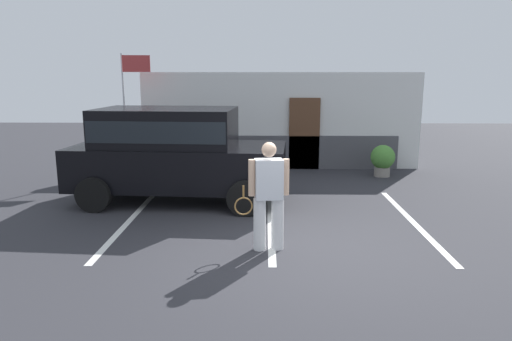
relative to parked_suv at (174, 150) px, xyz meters
The scene contains 9 objects.
ground_plane 3.98m from the parked_suv, 49.93° to the right, with size 40.00×40.00×0.00m, color #2D2D33.
parking_stripe_0 1.92m from the parked_suv, 113.72° to the right, with size 0.12×4.40×0.01m, color silver.
parking_stripe_1 2.77m from the parked_suv, 34.05° to the right, with size 0.12×4.40×0.01m, color silver.
parking_stripe_2 5.14m from the parked_suv, 16.39° to the right, with size 0.12×4.40×0.01m, color silver.
house_frontage 4.56m from the parked_suv, 57.29° to the left, with size 8.22×0.40×2.83m.
parked_suv is the anchor object (origin of this frame).
tennis_player_man 3.54m from the parked_suv, 54.78° to the right, with size 0.90×0.33×1.74m.
potted_plant_by_porch 5.90m from the parked_suv, 26.92° to the left, with size 0.66×0.66×0.87m.
flag_pole 3.67m from the parked_suv, 120.54° to the left, with size 0.80×0.10×3.33m.
Camera 1 is at (-0.48, -7.02, 2.75)m, focal length 32.51 mm.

